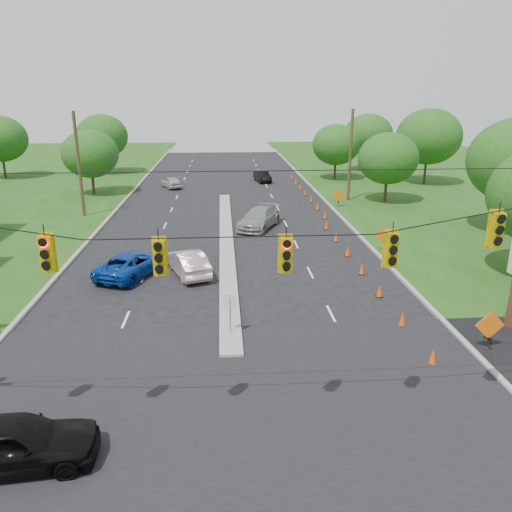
{
  "coord_description": "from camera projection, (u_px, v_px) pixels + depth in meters",
  "views": [
    {
      "loc": [
        -0.24,
        -14.16,
        10.34
      ],
      "look_at": [
        1.34,
        8.91,
        2.8
      ],
      "focal_mm": 35.0,
      "sensor_mm": 36.0,
      "label": 1
    }
  ],
  "objects": [
    {
      "name": "ground",
      "position": [
        234.0,
        419.0,
        16.65
      ],
      "size": [
        160.0,
        160.0,
        0.0
      ],
      "primitive_type": "plane",
      "color": "black",
      "rests_on": "ground"
    },
    {
      "name": "cross_street",
      "position": [
        234.0,
        419.0,
        16.65
      ],
      "size": [
        160.0,
        14.0,
        0.02
      ],
      "primitive_type": "cube",
      "color": "black",
      "rests_on": "ground"
    },
    {
      "name": "curb_left",
      "position": [
        112.0,
        216.0,
        44.45
      ],
      "size": [
        0.25,
        110.0,
        0.16
      ],
      "primitive_type": "cube",
      "color": "gray",
      "rests_on": "ground"
    },
    {
      "name": "curb_right",
      "position": [
        335.0,
        212.0,
        45.77
      ],
      "size": [
        0.25,
        110.0,
        0.16
      ],
      "primitive_type": "cube",
      "color": "gray",
      "rests_on": "ground"
    },
    {
      "name": "median",
      "position": [
        226.0,
        242.0,
        36.57
      ],
      "size": [
        1.0,
        34.0,
        0.18
      ],
      "primitive_type": "cube",
      "color": "gray",
      "rests_on": "ground"
    },
    {
      "name": "median_sign",
      "position": [
        230.0,
        306.0,
        21.89
      ],
      "size": [
        0.55,
        0.06,
        2.05
      ],
      "color": "gray",
      "rests_on": "ground"
    },
    {
      "name": "signal_span",
      "position": [
        231.0,
        292.0,
        14.16
      ],
      "size": [
        25.6,
        0.32,
        9.0
      ],
      "color": "#422D1C",
      "rests_on": "ground"
    },
    {
      "name": "utility_pole_far_left",
      "position": [
        79.0,
        165.0,
        42.9
      ],
      "size": [
        0.28,
        0.28,
        9.0
      ],
      "primitive_type": "cylinder",
      "color": "#422D1C",
      "rests_on": "ground"
    },
    {
      "name": "utility_pole_far_right",
      "position": [
        350.0,
        156.0,
        49.27
      ],
      "size": [
        0.28,
        0.28,
        9.0
      ],
      "primitive_type": "cylinder",
      "color": "#422D1C",
      "rests_on": "ground"
    },
    {
      "name": "cone_0",
      "position": [
        433.0,
        356.0,
        19.91
      ],
      "size": [
        0.32,
        0.32,
        0.7
      ],
      "primitive_type": "cone",
      "color": "#FB4807",
      "rests_on": "ground"
    },
    {
      "name": "cone_1",
      "position": [
        402.0,
        319.0,
        23.23
      ],
      "size": [
        0.32,
        0.32,
        0.7
      ],
      "primitive_type": "cone",
      "color": "#FB4807",
      "rests_on": "ground"
    },
    {
      "name": "cone_2",
      "position": [
        380.0,
        291.0,
        26.55
      ],
      "size": [
        0.32,
        0.32,
        0.7
      ],
      "primitive_type": "cone",
      "color": "#FB4807",
      "rests_on": "ground"
    },
    {
      "name": "cone_3",
      "position": [
        362.0,
        269.0,
        29.87
      ],
      "size": [
        0.32,
        0.32,
        0.7
      ],
      "primitive_type": "cone",
      "color": "#FB4807",
      "rests_on": "ground"
    },
    {
      "name": "cone_4",
      "position": [
        348.0,
        251.0,
        33.19
      ],
      "size": [
        0.32,
        0.32,
        0.7
      ],
      "primitive_type": "cone",
      "color": "#FB4807",
      "rests_on": "ground"
    },
    {
      "name": "cone_5",
      "position": [
        336.0,
        237.0,
        36.51
      ],
      "size": [
        0.32,
        0.32,
        0.7
      ],
      "primitive_type": "cone",
      "color": "#FB4807",
      "rests_on": "ground"
    },
    {
      "name": "cone_6",
      "position": [
        326.0,
        225.0,
        39.83
      ],
      "size": [
        0.32,
        0.32,
        0.7
      ],
      "primitive_type": "cone",
      "color": "#FB4807",
      "rests_on": "ground"
    },
    {
      "name": "cone_7",
      "position": [
        325.0,
        215.0,
        43.19
      ],
      "size": [
        0.32,
        0.32,
        0.7
      ],
      "primitive_type": "cone",
      "color": "#FB4807",
      "rests_on": "ground"
    },
    {
      "name": "cone_8",
      "position": [
        318.0,
        206.0,
        46.51
      ],
      "size": [
        0.32,
        0.32,
        0.7
      ],
      "primitive_type": "cone",
      "color": "#FB4807",
      "rests_on": "ground"
    },
    {
      "name": "cone_9",
      "position": [
        311.0,
        199.0,
        49.83
      ],
      "size": [
        0.32,
        0.32,
        0.7
      ],
      "primitive_type": "cone",
      "color": "#FB4807",
      "rests_on": "ground"
    },
    {
      "name": "cone_10",
      "position": [
        305.0,
        192.0,
        53.15
      ],
      "size": [
        0.32,
        0.32,
        0.7
      ],
      "primitive_type": "cone",
      "color": "#FB4807",
      "rests_on": "ground"
    },
    {
      "name": "cone_11",
      "position": [
        300.0,
        186.0,
        56.47
      ],
      "size": [
        0.32,
        0.32,
        0.7
      ],
      "primitive_type": "cone",
      "color": "#FB4807",
      "rests_on": "ground"
    },
    {
      "name": "cone_12",
      "position": [
        296.0,
        181.0,
        59.79
      ],
      "size": [
        0.32,
        0.32,
        0.7
      ],
      "primitive_type": "cone",
      "color": "#FB4807",
      "rests_on": "ground"
    },
    {
      "name": "cone_13",
      "position": [
        292.0,
        177.0,
        63.11
      ],
      "size": [
        0.32,
        0.32,
        0.7
      ],
      "primitive_type": "cone",
      "color": "#FB4807",
      "rests_on": "ground"
    },
    {
      "name": "work_sign_0",
      "position": [
        490.0,
        326.0,
        20.81
      ],
      "size": [
        1.27,
        0.58,
        1.37
      ],
      "color": "black",
      "rests_on": "ground"
    },
    {
      "name": "work_sign_1",
      "position": [
        385.0,
        236.0,
        34.09
      ],
      "size": [
        1.27,
        0.58,
        1.37
      ],
      "color": "black",
      "rests_on": "ground"
    },
    {
      "name": "work_sign_2",
      "position": [
        338.0,
        196.0,
        47.37
      ],
      "size": [
        1.27,
        0.58,
        1.37
      ],
      "color": "black",
      "rests_on": "ground"
    },
    {
      "name": "tree_4",
      "position": [
        0.0,
        139.0,
        62.62
      ],
      "size": [
        6.72,
        6.72,
        7.84
      ],
      "color": "black",
      "rests_on": "ground"
    },
    {
      "name": "tree_5",
      "position": [
        90.0,
        154.0,
        52.34
      ],
      "size": [
        5.88,
        5.88,
        6.86
      ],
      "color": "black",
      "rests_on": "ground"
    },
    {
      "name": "tree_6",
      "position": [
        102.0,
        136.0,
        66.24
      ],
      "size": [
        6.72,
        6.72,
        7.84
      ],
      "color": "black",
      "rests_on": "ground"
    },
    {
      "name": "tree_9",
      "position": [
        388.0,
        158.0,
        48.6
      ],
      "size": [
        5.88,
        5.88,
        6.86
      ],
      "color": "black",
      "rests_on": "ground"
    },
    {
      "name": "tree_10",
      "position": [
        429.0,
        137.0,
        58.23
      ],
      "size": [
        7.56,
        7.56,
        8.82
      ],
      "color": "black",
      "rests_on": "ground"
    },
    {
      "name": "tree_11",
      "position": [
        368.0,
        135.0,
        68.59
      ],
      "size": [
        6.72,
        6.72,
        7.84
      ],
      "color": "black",
      "rests_on": "ground"
    },
    {
      "name": "tree_12",
      "position": [
        336.0,
        145.0,
        61.75
      ],
      "size": [
        5.88,
        5.88,
        6.86
      ],
      "color": "black",
      "rests_on": "ground"
    },
    {
      "name": "black_sedan",
      "position": [
        13.0,
        443.0,
        14.28
      ],
      "size": [
        4.94,
        2.39,
        1.62
      ],
      "primitive_type": "imported",
      "rotation": [
        0.0,
        0.0,
        1.67
      ],
      "color": "black",
      "rests_on": "ground"
    },
    {
      "name": "white_sedan",
      "position": [
        188.0,
        263.0,
        29.74
      ],
      "size": [
        3.02,
        4.82,
        1.5
      ],
      "primitive_type": "imported",
      "rotation": [
        0.0,
        0.0,
        3.48
      ],
      "color": "#BBA0A0",
      "rests_on": "ground"
    },
    {
      "name": "blue_pickup",
      "position": [
        132.0,
        264.0,
        29.58
      ],
      "size": [
        4.27,
        5.77,
        1.46
      ],
      "primitive_type": "imported",
      "rotation": [
        0.0,
        0.0,
        2.74
      ],
      "color": "#0B3597",
      "rests_on": "ground"
    },
    {
      "name": "silver_car_far",
      "position": [
        259.0,
        218.0,
        40.14
      ],
      "size": [
        4.3,
        5.93,
        1.59
      ],
      "primitive_type": "imported",
      "rotation": [
        0.0,
        0.0,
        -0.42
      ],
      "color": "gray",
      "rests_on": "ground"
    },
    {
      "name": "silver_car_oncoming",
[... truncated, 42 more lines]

